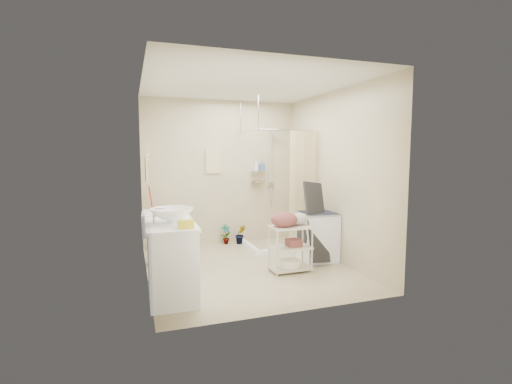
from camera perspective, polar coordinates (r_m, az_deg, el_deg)
floor at (r=5.48m, az=-1.25°, el=-11.53°), size 3.20×3.20×0.00m
ceiling at (r=5.31m, az=-1.32°, el=16.28°), size 2.80×3.20×0.04m
wall_back at (r=6.78m, az=-5.36°, el=3.00°), size 2.80×0.04×2.60m
wall_front at (r=3.75m, az=6.11°, el=0.59°), size 2.80×0.04×2.60m
wall_left at (r=5.00m, az=-16.77°, el=1.71°), size 0.04×3.20×2.60m
wall_right at (r=5.82m, az=12.00°, el=2.40°), size 0.04×3.20×2.60m
vanity at (r=4.42m, az=-12.89°, el=-10.19°), size 0.57×0.99×0.86m
sink at (r=4.33m, az=-12.82°, el=-3.52°), size 0.57×0.57×0.17m
counter_basket at (r=4.00m, az=-10.73°, el=-4.83°), size 0.16×0.13×0.09m
floor_basket at (r=4.29m, az=-11.33°, el=-15.75°), size 0.30×0.25×0.14m
toilet at (r=5.70m, az=-13.06°, el=-6.78°), size 0.82×0.51×0.81m
mop at (r=6.59m, az=-15.79°, el=-3.83°), size 0.11×0.11×1.10m
potted_plant_a at (r=6.80m, az=-4.67°, el=-6.49°), size 0.22×0.18×0.37m
potted_plant_b at (r=6.82m, az=-2.40°, el=-6.51°), size 0.19×0.16×0.35m
hanging_towel at (r=6.72m, az=-6.59°, el=4.67°), size 0.28×0.03×0.42m
towel_ring at (r=4.79m, az=-16.50°, el=3.58°), size 0.04×0.22×0.34m
tp_holder at (r=5.13m, az=-16.14°, el=-4.71°), size 0.08×0.12×0.14m
shower at (r=6.53m, az=3.06°, el=0.71°), size 1.10×1.10×2.10m
shampoo_bottle_a at (r=6.87m, az=0.06°, el=4.11°), size 0.11×0.11×0.21m
shampoo_bottle_b at (r=6.91m, az=0.92°, el=4.04°), size 0.10×0.10×0.19m
washing_machine at (r=5.85m, az=9.44°, el=-6.73°), size 0.53×0.55×0.74m
laundry_rack at (r=5.24m, az=5.33°, el=-8.00°), size 0.57×0.34×0.77m
ironing_board at (r=5.62m, az=9.31°, el=-4.52°), size 0.37×0.21×1.26m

